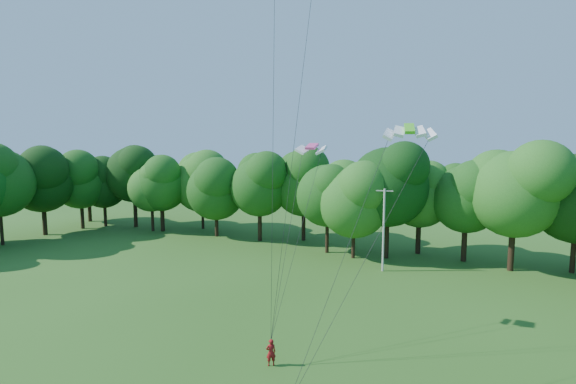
% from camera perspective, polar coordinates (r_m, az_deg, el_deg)
% --- Properties ---
extents(utility_pole, '(1.57, 0.34, 7.88)m').
position_cam_1_polar(utility_pole, '(43.22, 12.05, -4.63)').
color(utility_pole, beige).
rests_on(utility_pole, ground).
extents(kite_flyer_left, '(0.66, 0.65, 1.54)m').
position_cam_1_polar(kite_flyer_left, '(26.48, -2.19, -19.68)').
color(kite_flyer_left, maroon).
rests_on(kite_flyer_left, ground).
extents(kite_green, '(2.82, 1.84, 0.60)m').
position_cam_1_polar(kite_green, '(24.67, 15.16, 7.78)').
color(kite_green, '#4CD11F').
rests_on(kite_green, ground).
extents(kite_pink, '(2.03, 1.11, 0.42)m').
position_cam_1_polar(kite_pink, '(29.03, 3.05, 5.81)').
color(kite_pink, '#E43F8D').
rests_on(kite_pink, ground).
extents(tree_back_west, '(7.67, 7.67, 11.16)m').
position_cam_1_polar(tree_back_west, '(62.37, -15.81, 1.50)').
color(tree_back_west, '#302213').
rests_on(tree_back_west, ground).
extents(tree_back_center, '(9.08, 9.08, 13.21)m').
position_cam_1_polar(tree_back_center, '(47.40, 12.62, 1.49)').
color(tree_back_center, '#2F2212').
rests_on(tree_back_center, ground).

